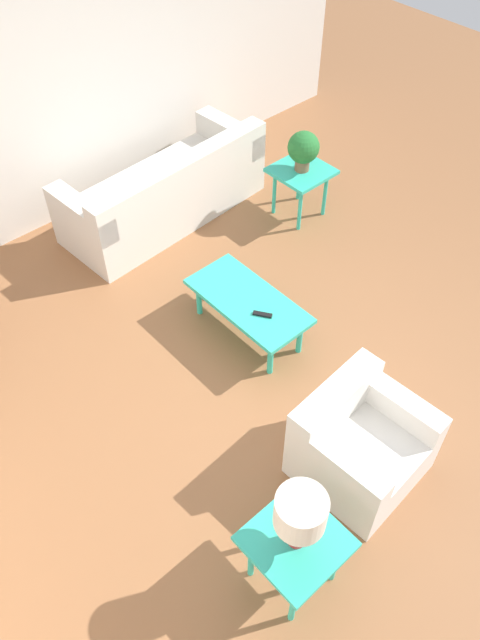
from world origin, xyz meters
TOP-DOWN VIEW (x-y plane):
  - ground_plane at (0.00, 0.00)m, footprint 14.00×14.00m
  - wall_right at (3.06, 0.00)m, footprint 0.12×7.20m
  - sofa at (2.24, -0.48)m, footprint 1.01×2.22m
  - armchair at (-1.05, 0.32)m, footprint 0.83×0.87m
  - coffee_table at (0.46, -0.00)m, footprint 1.11×0.52m
  - side_table_plant at (1.35, -1.55)m, footprint 0.55×0.55m
  - side_table_lamp at (-1.31, 1.24)m, footprint 0.55×0.55m
  - potted_plant at (1.35, -1.55)m, footprint 0.32×0.32m
  - table_lamp at (-1.31, 1.24)m, footprint 0.30×0.30m
  - remote_control at (0.25, 0.04)m, footprint 0.16×0.12m

SIDE VIEW (x-z plane):
  - ground_plane at x=0.00m, z-range 0.00..0.00m
  - armchair at x=-1.05m, z-range -0.06..0.66m
  - sofa at x=2.24m, z-range -0.10..0.71m
  - coffee_table at x=0.46m, z-range 0.15..0.56m
  - remote_control at x=0.25m, z-range 0.40..0.42m
  - side_table_plant at x=1.35m, z-range 0.19..0.74m
  - side_table_lamp at x=-1.31m, z-range 0.19..0.74m
  - potted_plant at x=1.35m, z-range 0.58..1.00m
  - table_lamp at x=-1.31m, z-range 0.65..1.14m
  - wall_right at x=3.06m, z-range 0.00..2.70m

